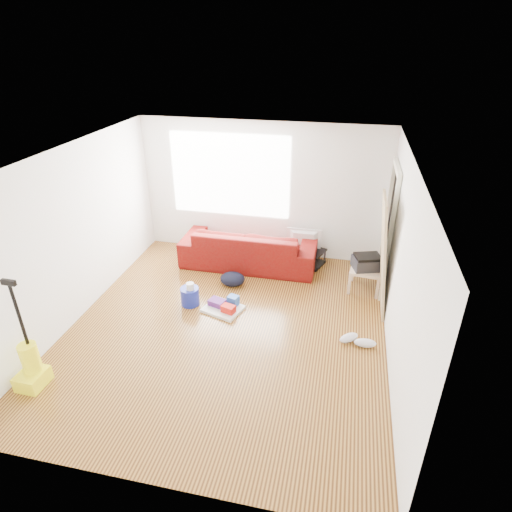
% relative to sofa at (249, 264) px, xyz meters
% --- Properties ---
extents(room, '(4.51, 5.01, 2.51)m').
position_rel_sofa_xyz_m(room, '(0.19, -1.80, 1.25)').
color(room, '#3F230F').
rests_on(room, ground).
extents(sofa, '(2.43, 0.95, 0.71)m').
position_rel_sofa_xyz_m(sofa, '(0.00, 0.00, 0.00)').
color(sofa, '#53120D').
rests_on(sofa, ground).
extents(tv_stand, '(0.90, 0.70, 0.30)m').
position_rel_sofa_xyz_m(tv_stand, '(0.95, 0.27, 0.16)').
color(tv_stand, black).
rests_on(tv_stand, ground).
extents(tv, '(0.63, 0.08, 0.37)m').
position_rel_sofa_xyz_m(tv, '(0.95, 0.27, 0.48)').
color(tv, black).
rests_on(tv, tv_stand).
extents(side_table, '(0.54, 0.54, 0.40)m').
position_rel_sofa_xyz_m(side_table, '(2.07, -0.44, 0.34)').
color(side_table, tan).
rests_on(side_table, ground).
extents(printer, '(0.53, 0.46, 0.23)m').
position_rel_sofa_xyz_m(printer, '(2.07, -0.44, 0.52)').
color(printer, black).
rests_on(printer, side_table).
extents(bucket, '(0.31, 0.31, 0.29)m').
position_rel_sofa_xyz_m(bucket, '(-0.61, -1.47, 0.00)').
color(bucket, navy).
rests_on(bucket, ground).
extents(toilet_paper, '(0.12, 0.12, 0.11)m').
position_rel_sofa_xyz_m(toilet_paper, '(-0.58, -1.50, 0.20)').
color(toilet_paper, silver).
rests_on(toilet_paper, bucket).
extents(cleaning_tray, '(0.67, 0.59, 0.20)m').
position_rel_sofa_xyz_m(cleaning_tray, '(-0.04, -1.51, 0.06)').
color(cleaning_tray, silver).
rests_on(cleaning_tray, ground).
extents(backpack, '(0.45, 0.37, 0.23)m').
position_rel_sofa_xyz_m(backpack, '(-0.11, -0.78, 0.00)').
color(backpack, black).
rests_on(backpack, ground).
extents(sneakers, '(0.53, 0.29, 0.12)m').
position_rel_sofa_xyz_m(sneakers, '(1.97, -1.91, 0.06)').
color(sneakers, silver).
rests_on(sneakers, ground).
extents(vacuum, '(0.31, 0.35, 1.45)m').
position_rel_sofa_xyz_m(vacuum, '(-1.88, -3.51, 0.27)').
color(vacuum, '#FFF918').
rests_on(vacuum, ground).
extents(door_panel, '(0.23, 0.73, 1.82)m').
position_rel_sofa_xyz_m(door_panel, '(2.25, -0.95, 0.00)').
color(door_panel, '#9E875B').
rests_on(door_panel, ground).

